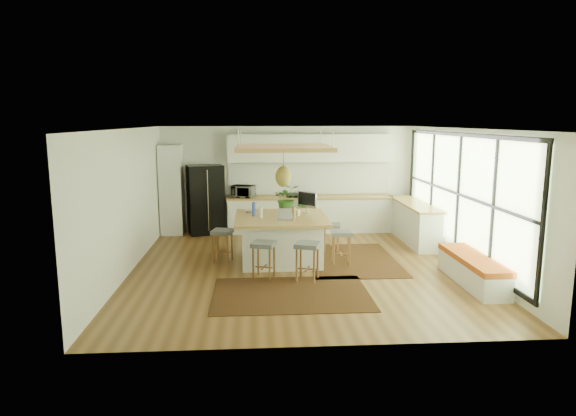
{
  "coord_description": "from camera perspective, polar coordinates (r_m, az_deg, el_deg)",
  "views": [
    {
      "loc": [
        -0.87,
        -9.47,
        2.86
      ],
      "look_at": [
        -0.2,
        0.5,
        1.1
      ],
      "focal_mm": 31.28,
      "sensor_mm": 36.0,
      "label": 1
    }
  ],
  "objects": [
    {
      "name": "monitor",
      "position": [
        10.51,
        2.18,
        0.84
      ],
      "size": [
        0.47,
        0.47,
        0.46
      ],
      "primitive_type": null,
      "rotation": [
        0.0,
        0.0,
        -0.78
      ],
      "color": "#A5A5AA",
      "rests_on": "island"
    },
    {
      "name": "back_counter_base",
      "position": [
        12.96,
        2.51,
        -0.79
      ],
      "size": [
        4.2,
        0.6,
        0.88
      ],
      "primitive_type": "cube",
      "color": "silver",
      "rests_on": "floor"
    },
    {
      "name": "ceiling_panel",
      "position": [
        9.92,
        -0.54,
        5.3
      ],
      "size": [
        1.86,
        1.86,
        0.8
      ],
      "primitive_type": null,
      "color": "#A4783A",
      "rests_on": "ceiling"
    },
    {
      "name": "stool_right_back",
      "position": [
        10.91,
        4.92,
        -3.32
      ],
      "size": [
        0.45,
        0.45,
        0.65
      ],
      "primitive_type": null,
      "rotation": [
        0.0,
        0.0,
        1.37
      ],
      "color": "#51565A",
      "rests_on": "floor"
    },
    {
      "name": "island",
      "position": [
        10.26,
        -0.78,
        -3.51
      ],
      "size": [
        1.85,
        1.85,
        0.93
      ],
      "primitive_type": null,
      "color": "#A4783A",
      "rests_on": "floor"
    },
    {
      "name": "stool_near_right",
      "position": [
        9.05,
        2.21,
        -6.1
      ],
      "size": [
        0.53,
        0.53,
        0.7
      ],
      "primitive_type": null,
      "rotation": [
        0.0,
        0.0,
        -0.32
      ],
      "color": "#51565A",
      "rests_on": "floor"
    },
    {
      "name": "upper_cabinets",
      "position": [
        12.89,
        2.5,
        6.82
      ],
      "size": [
        4.2,
        0.34,
        0.7
      ],
      "primitive_type": "cube",
      "color": "silver",
      "rests_on": "wall_back"
    },
    {
      "name": "floor",
      "position": [
        9.93,
        1.35,
        -6.75
      ],
      "size": [
        7.0,
        7.0,
        0.0
      ],
      "primitive_type": "plane",
      "color": "brown",
      "rests_on": "ground"
    },
    {
      "name": "stool_right_front",
      "position": [
        10.08,
        6.07,
        -4.46
      ],
      "size": [
        0.44,
        0.44,
        0.69
      ],
      "primitive_type": null,
      "rotation": [
        0.0,
        0.0,
        1.49
      ],
      "color": "#51565A",
      "rests_on": "floor"
    },
    {
      "name": "fridge",
      "position": [
        12.86,
        -9.35,
        1.2
      ],
      "size": [
        1.01,
        0.88,
        1.74
      ],
      "primitive_type": null,
      "rotation": [
        0.0,
        0.0,
        0.26
      ],
      "color": "black",
      "rests_on": "floor"
    },
    {
      "name": "back_counter_top",
      "position": [
        12.88,
        2.53,
        1.23
      ],
      "size": [
        4.24,
        0.64,
        0.05
      ],
      "primitive_type": "cube",
      "color": "#A4783A",
      "rests_on": "back_counter_base"
    },
    {
      "name": "ceiling",
      "position": [
        9.51,
        1.42,
        9.02
      ],
      "size": [
        7.0,
        7.0,
        0.0
      ],
      "primitive_type": "plane",
      "rotation": [
        3.14,
        0.0,
        0.0
      ],
      "color": "white",
      "rests_on": "ground"
    },
    {
      "name": "microwave",
      "position": [
        12.74,
        -5.09,
        2.05
      ],
      "size": [
        0.61,
        0.47,
        0.37
      ],
      "primitive_type": "imported",
      "rotation": [
        0.0,
        0.0,
        -0.36
      ],
      "color": "#A5A5AA",
      "rests_on": "back_counter_top"
    },
    {
      "name": "right_counter_base",
      "position": [
        12.33,
        14.2,
        -1.65
      ],
      "size": [
        0.6,
        2.5,
        0.88
      ],
      "primitive_type": "cube",
      "color": "silver",
      "rests_on": "floor"
    },
    {
      "name": "island_bottle_0",
      "position": [
        10.23,
        -3.9,
        -0.37
      ],
      "size": [
        0.07,
        0.07,
        0.19
      ],
      "primitive_type": "cylinder",
      "color": "blue",
      "rests_on": "island"
    },
    {
      "name": "rug_right",
      "position": [
        10.52,
        7.21,
        -5.84
      ],
      "size": [
        1.8,
        2.6,
        0.01
      ],
      "primitive_type": "cube",
      "color": "black",
      "rests_on": "floor"
    },
    {
      "name": "stool_left_side",
      "position": [
        10.3,
        -7.44,
        -4.17
      ],
      "size": [
        0.48,
        0.48,
        0.67
      ],
      "primitive_type": null,
      "rotation": [
        0.0,
        0.0,
        -1.8
      ],
      "color": "#51565A",
      "rests_on": "floor"
    },
    {
      "name": "island_bottle_2",
      "position": [
        9.87,
        0.75,
        -0.73
      ],
      "size": [
        0.07,
        0.07,
        0.19
      ],
      "primitive_type": "cylinder",
      "color": "olive",
      "rests_on": "island"
    },
    {
      "name": "island_bowl",
      "position": [
        10.62,
        -4.35,
        -0.37
      ],
      "size": [
        0.24,
        0.24,
        0.05
      ],
      "primitive_type": "imported",
      "rotation": [
        0.0,
        0.0,
        0.09
      ],
      "color": "white",
      "rests_on": "island"
    },
    {
      "name": "island_bottle_1",
      "position": [
        9.99,
        -3.04,
        -0.61
      ],
      "size": [
        0.07,
        0.07,
        0.19
      ],
      "primitive_type": "cylinder",
      "color": "silver",
      "rests_on": "island"
    },
    {
      "name": "wall_front",
      "position": [
        6.22,
        4.33,
        -4.09
      ],
      "size": [
        6.5,
        0.0,
        6.5
      ],
      "primitive_type": "plane",
      "rotation": [
        -1.57,
        0.0,
        0.0
      ],
      "color": "white",
      "rests_on": "ground"
    },
    {
      "name": "wall_back",
      "position": [
        13.09,
        -0.01,
        3.36
      ],
      "size": [
        6.5,
        0.0,
        6.5
      ],
      "primitive_type": "plane",
      "rotation": [
        1.57,
        0.0,
        0.0
      ],
      "color": "white",
      "rests_on": "ground"
    },
    {
      "name": "laptop",
      "position": [
        9.77,
        -0.31,
        -0.69
      ],
      "size": [
        0.34,
        0.36,
        0.23
      ],
      "primitive_type": null,
      "rotation": [
        0.0,
        0.0,
        -0.1
      ],
      "color": "#A5A5AA",
      "rests_on": "island"
    },
    {
      "name": "rug_near",
      "position": [
        8.46,
        0.35,
        -9.73
      ],
      "size": [
        2.6,
        1.8,
        0.01
      ],
      "primitive_type": "cube",
      "color": "black",
      "rests_on": "floor"
    },
    {
      "name": "pantry",
      "position": [
        12.94,
        -13.07,
        2.02
      ],
      "size": [
        0.55,
        0.6,
        2.25
      ],
      "primitive_type": "cube",
      "color": "silver",
      "rests_on": "floor"
    },
    {
      "name": "window_bench",
      "position": [
        9.48,
        20.24,
        -6.63
      ],
      "size": [
        0.52,
        2.0,
        0.5
      ],
      "primitive_type": null,
      "color": "silver",
      "rests_on": "floor"
    },
    {
      "name": "right_counter_top",
      "position": [
        12.24,
        14.29,
        0.46
      ],
      "size": [
        0.64,
        2.54,
        0.05
      ],
      "primitive_type": "cube",
      "color": "#A4783A",
      "rests_on": "right_counter_base"
    },
    {
      "name": "backsplash",
      "position": [
        13.12,
        2.4,
        3.37
      ],
      "size": [
        4.2,
        0.02,
        0.8
      ],
      "primitive_type": "cube",
      "color": "white",
      "rests_on": "wall_back"
    },
    {
      "name": "stool_near_left",
      "position": [
        9.18,
        -2.76,
        -5.86
      ],
      "size": [
        0.5,
        0.5,
        0.68
      ],
      "primitive_type": null,
      "rotation": [
        0.0,
        0.0,
        -0.31
      ],
      "color": "#51565A",
      "rests_on": "floor"
    },
    {
      "name": "wall_left",
      "position": [
        9.88,
        -17.73,
        0.72
      ],
      "size": [
        0.0,
        7.0,
        7.0
      ],
      "primitive_type": "plane",
      "rotation": [
        1.57,
        0.0,
        1.57
      ],
      "color": "white",
      "rests_on": "ground"
    },
    {
      "name": "range",
      "position": [
        12.92,
        1.41,
        -0.54
      ],
      "size": [
        0.76,
        0.62,
        1.0
      ],
      "primitive_type": null,
      "color": "#A5A5AA",
      "rests_on": "floor"
    },
    {
      "name": "wall_right",
      "position": [
        10.44,
        19.45,
        1.1
      ],
      "size": [
        0.0,
        7.0,
        7.0
      ],
      "primitive_type": "plane",
      "rotation": [
        1.57,
        0.0,
        -1.57
      ],
      "color": "white",
      "rests_on": "ground"
    },
    {
      "name": "island_plant",
      "position": [
        10.58,
        -0.13,
        0.75
      ],
      "size": [
        0.58,
        0.63,
        0.46
      ],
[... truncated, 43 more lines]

